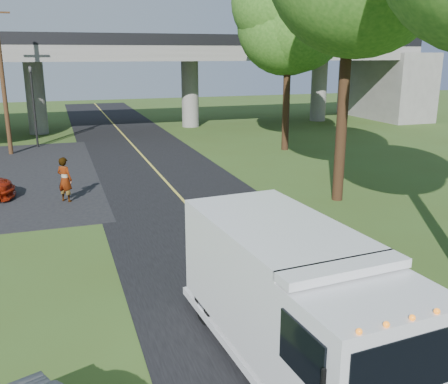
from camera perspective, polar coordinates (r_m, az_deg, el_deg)
name	(u,v)px	position (r m, az deg, el deg)	size (l,w,h in m)	color
ground	(306,336)	(11.49, 9.34, -15.89)	(120.00, 120.00, 0.00)	#3A501C
road	(189,207)	(20.08, -4.06, -1.69)	(7.00, 90.00, 0.02)	black
lane_line	(189,206)	(20.08, -4.06, -1.63)	(0.12, 90.00, 0.01)	gold
overpass	(115,72)	(40.88, -12.32, 13.28)	(54.00, 10.00, 7.30)	slate
traffic_signal	(33,98)	(34.70, -20.99, 10.02)	(0.18, 0.22, 5.20)	black
utility_pole	(2,77)	(32.71, -24.00, 11.89)	(1.60, 0.26, 9.00)	#472D19
tree_right_far	(294,12)	(31.76, 7.95, 19.68)	(5.77, 5.67, 10.99)	#382314
step_van	(293,294)	(9.90, 7.86, -11.52)	(2.87, 6.63, 2.71)	silver
pedestrian	(65,180)	(21.53, -17.73, 1.36)	(0.69, 0.45, 1.88)	gray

